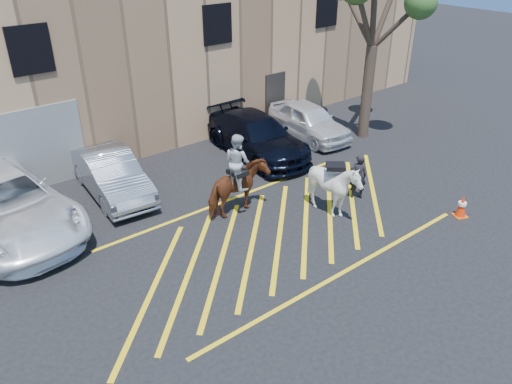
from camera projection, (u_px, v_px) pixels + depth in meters
ground at (273, 228)px, 14.92m from camera, size 90.00×90.00×0.00m
car_white_pickup at (2, 205)px, 14.36m from camera, size 3.70×6.67×1.77m
car_silver_sedan at (111, 174)px, 16.45m from camera, size 1.88×4.50×1.45m
car_blue_suv at (257, 136)px, 19.33m from camera, size 2.68×5.49×1.54m
car_white_suv at (309, 121)px, 20.94m from camera, size 2.15×4.38×1.44m
handler at (358, 176)px, 16.20m from camera, size 0.67×0.64×1.55m
warehouse at (94, 39)px, 21.42m from camera, size 32.42×10.20×7.30m
hatching_zone at (280, 232)px, 14.71m from camera, size 12.60×5.12×0.01m
mounted_bay at (238, 183)px, 15.18m from camera, size 2.07×1.08×2.64m
saddled_white at (334, 188)px, 15.21m from camera, size 2.21×2.23×1.84m
traffic_cone at (462, 206)px, 15.34m from camera, size 0.50×0.50×0.73m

